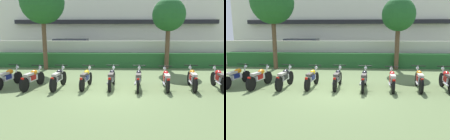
% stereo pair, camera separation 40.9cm
% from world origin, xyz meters
% --- Properties ---
extents(ground, '(60.00, 60.00, 0.00)m').
position_xyz_m(ground, '(0.00, 0.00, 0.00)').
color(ground, '#607547').
extents(building, '(21.84, 6.50, 6.37)m').
position_xyz_m(building, '(0.00, 14.37, 3.19)').
color(building, silver).
rests_on(building, ground).
extents(compound_wall, '(20.75, 0.30, 1.81)m').
position_xyz_m(compound_wall, '(0.00, 6.90, 0.90)').
color(compound_wall, beige).
rests_on(compound_wall, ground).
extents(hedge_row, '(16.60, 0.70, 1.00)m').
position_xyz_m(hedge_row, '(0.00, 6.20, 0.50)').
color(hedge_row, '#28602D').
rests_on(hedge_row, ground).
extents(parked_car, '(4.53, 2.13, 1.89)m').
position_xyz_m(parked_car, '(-3.50, 9.14, 0.94)').
color(parked_car, silver).
rests_on(parked_car, ground).
extents(tree_near_inspector, '(2.75, 2.75, 5.68)m').
position_xyz_m(tree_near_inspector, '(-4.50, 5.21, 4.27)').
color(tree_near_inspector, brown).
rests_on(tree_near_inspector, ground).
extents(tree_far_side, '(2.11, 2.11, 4.59)m').
position_xyz_m(tree_far_side, '(3.50, 5.61, 3.48)').
color(tree_far_side, brown).
rests_on(tree_far_side, ground).
extents(motorcycle_in_row_0, '(0.62, 1.92, 0.95)m').
position_xyz_m(motorcycle_in_row_0, '(-4.66, 0.73, 0.44)').
color(motorcycle_in_row_0, black).
rests_on(motorcycle_in_row_0, ground).
extents(motorcycle_in_row_1, '(0.62, 1.87, 0.96)m').
position_xyz_m(motorcycle_in_row_1, '(-3.48, 0.58, 0.45)').
color(motorcycle_in_row_1, black).
rests_on(motorcycle_in_row_1, ground).
extents(motorcycle_in_row_2, '(0.60, 1.86, 0.97)m').
position_xyz_m(motorcycle_in_row_2, '(-2.34, 0.57, 0.46)').
color(motorcycle_in_row_2, black).
rests_on(motorcycle_in_row_2, ground).
extents(motorcycle_in_row_3, '(0.60, 1.82, 0.94)m').
position_xyz_m(motorcycle_in_row_3, '(-1.15, 0.72, 0.44)').
color(motorcycle_in_row_3, black).
rests_on(motorcycle_in_row_3, ground).
extents(motorcycle_in_row_4, '(0.60, 1.91, 0.95)m').
position_xyz_m(motorcycle_in_row_4, '(-0.00, 0.75, 0.44)').
color(motorcycle_in_row_4, black).
rests_on(motorcycle_in_row_4, ground).
extents(motorcycle_in_row_5, '(0.60, 1.95, 0.97)m').
position_xyz_m(motorcycle_in_row_5, '(1.16, 0.60, 0.45)').
color(motorcycle_in_row_5, black).
rests_on(motorcycle_in_row_5, ground).
extents(motorcycle_in_row_6, '(0.60, 1.81, 0.95)m').
position_xyz_m(motorcycle_in_row_6, '(2.34, 0.59, 0.44)').
color(motorcycle_in_row_6, black).
rests_on(motorcycle_in_row_6, ground).
extents(motorcycle_in_row_7, '(0.60, 1.90, 0.98)m').
position_xyz_m(motorcycle_in_row_7, '(3.51, 0.70, 0.46)').
color(motorcycle_in_row_7, black).
rests_on(motorcycle_in_row_7, ground).
extents(motorcycle_in_row_8, '(0.60, 1.88, 0.97)m').
position_xyz_m(motorcycle_in_row_8, '(4.63, 0.67, 0.46)').
color(motorcycle_in_row_8, black).
rests_on(motorcycle_in_row_8, ground).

